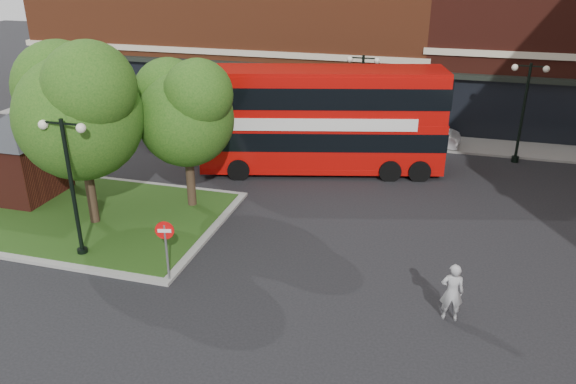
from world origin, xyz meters
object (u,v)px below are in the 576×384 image
(car_white, at_px, (421,133))
(car_silver, at_px, (233,122))
(woman, at_px, (452,292))
(bus, at_px, (322,114))

(car_white, bearing_deg, car_silver, 103.59)
(woman, bearing_deg, bus, -64.34)
(bus, distance_m, car_white, 7.29)
(woman, xyz_separation_m, car_white, (-1.79, 16.09, -0.23))
(woman, bearing_deg, car_white, -88.20)
(car_silver, bearing_deg, bus, -120.09)
(bus, distance_m, woman, 12.61)
(car_white, bearing_deg, bus, 147.81)
(bus, xyz_separation_m, car_silver, (-6.15, 4.26, -2.12))
(car_silver, distance_m, car_white, 10.68)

